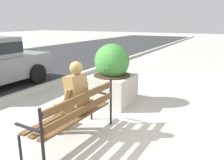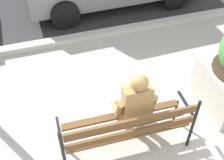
% 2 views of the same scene
% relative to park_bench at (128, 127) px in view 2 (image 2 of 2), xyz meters
% --- Properties ---
extents(ground_plane, '(80.00, 80.00, 0.00)m').
position_rel_park_bench_xyz_m(ground_plane, '(0.09, -0.06, -0.54)').
color(ground_plane, '#ADA8A0').
extents(curb_stone, '(60.00, 0.20, 0.12)m').
position_rel_park_bench_xyz_m(curb_stone, '(0.09, 2.84, -0.48)').
color(curb_stone, '#B2AFA8').
rests_on(curb_stone, ground).
extents(park_bench, '(1.81, 0.58, 0.95)m').
position_rel_park_bench_xyz_m(park_bench, '(0.00, 0.00, 0.00)').
color(park_bench, brown).
rests_on(park_bench, ground).
extents(bronze_statue_seated, '(0.66, 0.76, 1.37)m').
position_rel_park_bench_xyz_m(bronze_statue_seated, '(0.16, 0.21, 0.12)').
color(bronze_statue_seated, olive).
rests_on(bronze_statue_seated, ground).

